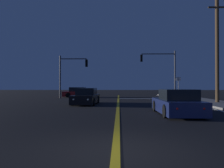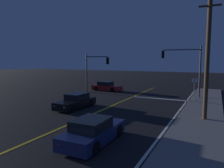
{
  "view_description": "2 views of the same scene",
  "coord_description": "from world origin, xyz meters",
  "px_view_note": "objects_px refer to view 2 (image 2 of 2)",
  "views": [
    {
      "loc": [
        0.08,
        -5.04,
        1.51
      ],
      "look_at": [
        -0.81,
        22.66,
        1.76
      ],
      "focal_mm": 35.46,
      "sensor_mm": 36.0,
      "label": 1
    },
    {
      "loc": [
        9.04,
        -2.79,
        4.44
      ],
      "look_at": [
        0.59,
        14.35,
        2.3
      ],
      "focal_mm": 34.18,
      "sensor_mm": 36.0,
      "label": 2
    }
  ],
  "objects_px": {
    "utility_pole_right": "(208,52)",
    "street_sign_corner": "(194,86)",
    "car_lead_oncoming_navy": "(93,131)",
    "car_following_oncoming_red": "(107,87)",
    "traffic_signal_near_right": "(186,63)",
    "car_far_approaching_black": "(76,102)",
    "traffic_signal_far_left": "(95,67)"
  },
  "relations": [
    {
      "from": "utility_pole_right",
      "to": "street_sign_corner",
      "type": "xyz_separation_m",
      "value": [
        -1.4,
        6.98,
        -3.26
      ]
    },
    {
      "from": "car_lead_oncoming_navy",
      "to": "utility_pole_right",
      "type": "relative_size",
      "value": 0.47
    },
    {
      "from": "car_following_oncoming_red",
      "to": "traffic_signal_near_right",
      "type": "xyz_separation_m",
      "value": [
        11.01,
        -0.86,
        3.5
      ]
    },
    {
      "from": "car_far_approaching_black",
      "to": "traffic_signal_far_left",
      "type": "relative_size",
      "value": 0.85
    },
    {
      "from": "traffic_signal_near_right",
      "to": "car_following_oncoming_red",
      "type": "bearing_deg",
      "value": -4.45
    },
    {
      "from": "traffic_signal_far_left",
      "to": "utility_pole_right",
      "type": "xyz_separation_m",
      "value": [
        14.37,
        -8.38,
        1.46
      ]
    },
    {
      "from": "car_following_oncoming_red",
      "to": "traffic_signal_near_right",
      "type": "bearing_deg",
      "value": 87.55
    },
    {
      "from": "car_following_oncoming_red",
      "to": "traffic_signal_far_left",
      "type": "height_order",
      "value": "traffic_signal_far_left"
    },
    {
      "from": "traffic_signal_far_left",
      "to": "utility_pole_right",
      "type": "bearing_deg",
      "value": -30.25
    },
    {
      "from": "car_lead_oncoming_navy",
      "to": "car_following_oncoming_red",
      "type": "distance_m",
      "value": 19.64
    },
    {
      "from": "traffic_signal_far_left",
      "to": "utility_pole_right",
      "type": "height_order",
      "value": "utility_pole_right"
    },
    {
      "from": "car_lead_oncoming_navy",
      "to": "utility_pole_right",
      "type": "bearing_deg",
      "value": 52.66
    },
    {
      "from": "car_lead_oncoming_navy",
      "to": "car_following_oncoming_red",
      "type": "relative_size",
      "value": 1.04
    },
    {
      "from": "car_lead_oncoming_navy",
      "to": "street_sign_corner",
      "type": "xyz_separation_m",
      "value": [
        3.84,
        14.06,
        1.15
      ]
    },
    {
      "from": "car_far_approaching_black",
      "to": "utility_pole_right",
      "type": "distance_m",
      "value": 11.91
    },
    {
      "from": "traffic_signal_far_left",
      "to": "utility_pole_right",
      "type": "distance_m",
      "value": 16.7
    },
    {
      "from": "car_lead_oncoming_navy",
      "to": "car_far_approaching_black",
      "type": "distance_m",
      "value": 8.68
    },
    {
      "from": "car_following_oncoming_red",
      "to": "traffic_signal_far_left",
      "type": "distance_m",
      "value": 3.77
    },
    {
      "from": "car_following_oncoming_red",
      "to": "car_far_approaching_black",
      "type": "height_order",
      "value": "same"
    },
    {
      "from": "car_following_oncoming_red",
      "to": "car_lead_oncoming_navy",
      "type": "bearing_deg",
      "value": 27.56
    },
    {
      "from": "utility_pole_right",
      "to": "traffic_signal_far_left",
      "type": "bearing_deg",
      "value": 149.75
    },
    {
      "from": "traffic_signal_far_left",
      "to": "traffic_signal_near_right",
      "type": "bearing_deg",
      "value": 6.84
    },
    {
      "from": "traffic_signal_near_right",
      "to": "traffic_signal_far_left",
      "type": "distance_m",
      "value": 11.77
    },
    {
      "from": "car_lead_oncoming_navy",
      "to": "traffic_signal_far_left",
      "type": "relative_size",
      "value": 0.86
    },
    {
      "from": "traffic_signal_far_left",
      "to": "street_sign_corner",
      "type": "relative_size",
      "value": 2.05
    },
    {
      "from": "traffic_signal_near_right",
      "to": "street_sign_corner",
      "type": "height_order",
      "value": "traffic_signal_near_right"
    },
    {
      "from": "traffic_signal_near_right",
      "to": "utility_pole_right",
      "type": "xyz_separation_m",
      "value": [
        2.69,
        -9.78,
        0.91
      ]
    },
    {
      "from": "utility_pole_right",
      "to": "car_lead_oncoming_navy",
      "type": "bearing_deg",
      "value": -126.46
    },
    {
      "from": "car_far_approaching_black",
      "to": "traffic_signal_far_left",
      "type": "height_order",
      "value": "traffic_signal_far_left"
    },
    {
      "from": "car_lead_oncoming_navy",
      "to": "traffic_signal_near_right",
      "type": "bearing_deg",
      "value": 80.56
    },
    {
      "from": "car_lead_oncoming_navy",
      "to": "street_sign_corner",
      "type": "distance_m",
      "value": 14.62
    },
    {
      "from": "car_far_approaching_black",
      "to": "street_sign_corner",
      "type": "bearing_deg",
      "value": -139.94
    }
  ]
}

